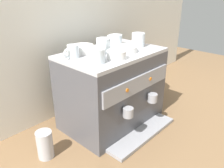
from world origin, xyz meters
TOP-DOWN VIEW (x-y plane):
  - ground_plane at (0.00, 0.00)m, footprint 4.00×4.00m
  - tiled_backsplash_wall at (0.00, 0.32)m, footprint 2.80×0.03m
  - espresso_machine at (0.00, -0.00)m, footprint 0.59×0.49m
  - ceramic_cup_0 at (-0.19, -0.08)m, footprint 0.12×0.09m
  - ceramic_cup_1 at (-0.23, 0.07)m, footprint 0.10×0.06m
  - ceramic_cup_2 at (0.20, -0.04)m, footprint 0.12×0.08m
  - ceramic_cup_3 at (0.14, 0.10)m, footprint 0.08×0.12m
  - ceramic_cup_4 at (-0.04, 0.03)m, footprint 0.10×0.11m
  - ceramic_bowl_0 at (-0.08, -0.11)m, footprint 0.10×0.10m
  - ceramic_bowl_1 at (0.06, -0.06)m, footprint 0.13×0.13m
  - ceramic_bowl_2 at (-0.12, 0.10)m, footprint 0.12×0.12m
  - coffee_grinder at (0.45, 0.04)m, footprint 0.15×0.15m
  - milk_pitcher at (-0.47, 0.02)m, footprint 0.08×0.08m

SIDE VIEW (x-z plane):
  - ground_plane at x=0.00m, z-range 0.00..0.00m
  - milk_pitcher at x=-0.47m, z-range 0.00..0.15m
  - coffee_grinder at x=0.45m, z-range -0.01..0.39m
  - espresso_machine at x=0.00m, z-range 0.00..0.45m
  - ceramic_bowl_1 at x=0.06m, z-range 0.45..0.49m
  - ceramic_bowl_0 at x=-0.08m, z-range 0.45..0.50m
  - ceramic_bowl_2 at x=-0.12m, z-range 0.45..0.50m
  - ceramic_cup_3 at x=0.14m, z-range 0.45..0.52m
  - ceramic_cup_1 at x=-0.23m, z-range 0.45..0.52m
  - ceramic_cup_0 at x=-0.19m, z-range 0.45..0.52m
  - ceramic_cup_4 at x=-0.04m, z-range 0.45..0.53m
  - ceramic_cup_2 at x=0.20m, z-range 0.45..0.54m
  - tiled_backsplash_wall at x=0.00m, z-range 0.00..1.05m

